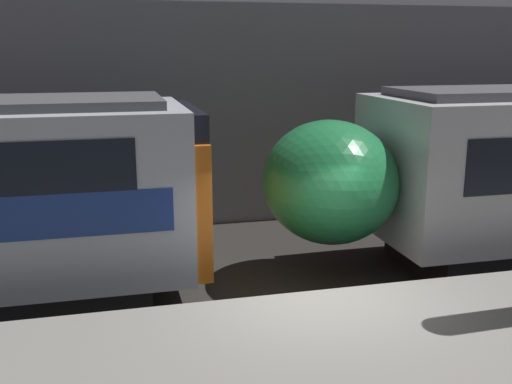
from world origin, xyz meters
name	(u,v)px	position (x,y,z in m)	size (l,w,h in m)	color
ground_plane	(314,350)	(0.00, 0.00, 0.00)	(120.00, 120.00, 0.00)	#282623
station_rear_barrier	(224,117)	(0.00, 6.71, 2.64)	(50.00, 0.15, 5.28)	gray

